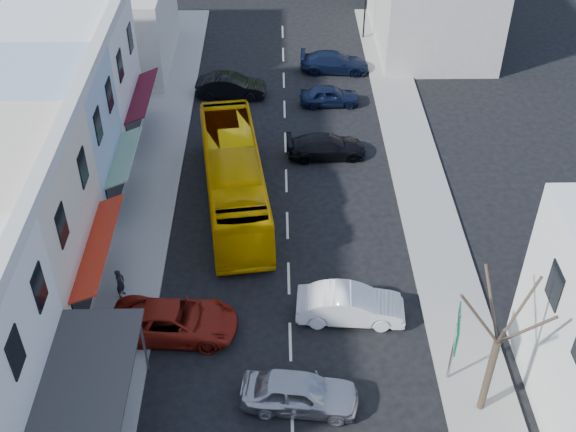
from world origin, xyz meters
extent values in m
plane|color=black|center=(0.00, 0.00, 0.00)|extent=(120.00, 120.00, 0.00)
cube|color=gray|center=(-7.50, 10.00, 0.07)|extent=(3.00, 52.00, 0.15)
cube|color=gray|center=(7.50, 10.00, 0.07)|extent=(3.00, 52.00, 0.15)
cube|color=#510F1D|center=(-8.40, -5.50, 3.05)|extent=(1.30, 7.65, 0.08)
cube|color=#B02713|center=(-8.40, 3.00, 3.05)|extent=(1.30, 6.80, 0.08)
cube|color=#99ADC2|center=(-12.50, 10.00, 4.00)|extent=(7.00, 6.00, 8.00)
cube|color=#195926|center=(-8.40, 10.00, 3.05)|extent=(1.30, 5.10, 0.08)
cube|color=white|center=(-12.50, 16.50, 4.00)|extent=(7.00, 7.00, 8.00)
cube|color=#510F1D|center=(-8.40, 16.50, 3.05)|extent=(1.30, 5.95, 0.08)
cube|color=#B7B2A8|center=(-12.00, 27.00, 3.00)|extent=(8.00, 10.00, 6.00)
imported|color=#E4A400|center=(-2.79, 9.95, 1.55)|extent=(3.99, 11.83, 3.10)
imported|color=#B4B5B9|center=(0.30, -3.32, 0.70)|extent=(4.59, 2.32, 1.40)
imported|color=white|center=(2.69, 1.38, 0.70)|extent=(4.52, 2.11, 1.40)
imported|color=maroon|center=(-5.00, 0.61, 0.70)|extent=(4.71, 2.18, 1.40)
imported|color=black|center=(2.38, 14.47, 0.70)|extent=(4.61, 2.12, 1.40)
imported|color=black|center=(2.95, 20.55, 0.70)|extent=(4.45, 1.93, 1.40)
imported|color=black|center=(-3.54, 21.77, 0.70)|extent=(4.51, 2.09, 1.40)
imported|color=black|center=(3.58, 25.30, 0.70)|extent=(4.62, 2.17, 1.40)
imported|color=black|center=(-7.69, 2.82, 1.00)|extent=(0.57, 0.70, 1.70)
camera|label=1|loc=(-0.44, -21.11, 23.66)|focal=45.00mm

